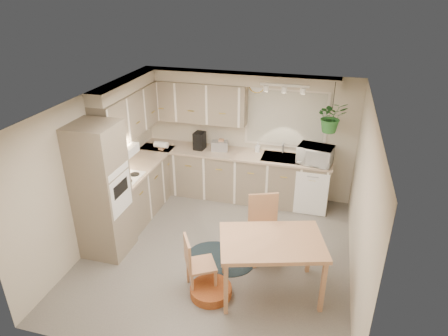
# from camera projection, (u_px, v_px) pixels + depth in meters

# --- Properties ---
(floor) EXTENTS (4.20, 4.20, 0.00)m
(floor) POSITION_uv_depth(u_px,v_px,m) (218.00, 252.00, 6.28)
(floor) COLOR slate
(floor) RESTS_ON ground
(ceiling) EXTENTS (4.20, 4.20, 0.00)m
(ceiling) POSITION_uv_depth(u_px,v_px,m) (216.00, 104.00, 5.24)
(ceiling) COLOR white
(ceiling) RESTS_ON wall_back
(wall_back) EXTENTS (4.00, 0.04, 2.40)m
(wall_back) POSITION_uv_depth(u_px,v_px,m) (248.00, 135.00, 7.59)
(wall_back) COLOR beige
(wall_back) RESTS_ON floor
(wall_front) EXTENTS (4.00, 0.04, 2.40)m
(wall_front) POSITION_uv_depth(u_px,v_px,m) (158.00, 281.00, 3.93)
(wall_front) COLOR beige
(wall_front) RESTS_ON floor
(wall_left) EXTENTS (0.04, 4.20, 2.40)m
(wall_left) POSITION_uv_depth(u_px,v_px,m) (94.00, 169.00, 6.23)
(wall_left) COLOR beige
(wall_left) RESTS_ON floor
(wall_right) EXTENTS (0.04, 4.20, 2.40)m
(wall_right) POSITION_uv_depth(u_px,v_px,m) (362.00, 203.00, 5.29)
(wall_right) COLOR beige
(wall_right) RESTS_ON floor
(base_cab_left) EXTENTS (0.60, 1.85, 0.90)m
(base_cab_left) POSITION_uv_depth(u_px,v_px,m) (141.00, 188.00, 7.25)
(base_cab_left) COLOR gray
(base_cab_left) RESTS_ON floor
(base_cab_back) EXTENTS (3.60, 0.60, 0.90)m
(base_cab_back) POSITION_uv_depth(u_px,v_px,m) (233.00, 176.00, 7.70)
(base_cab_back) COLOR gray
(base_cab_back) RESTS_ON floor
(counter_left) EXTENTS (0.64, 1.89, 0.04)m
(counter_left) POSITION_uv_depth(u_px,v_px,m) (139.00, 165.00, 7.04)
(counter_left) COLOR tan
(counter_left) RESTS_ON base_cab_left
(counter_back) EXTENTS (3.64, 0.64, 0.04)m
(counter_back) POSITION_uv_depth(u_px,v_px,m) (233.00, 154.00, 7.49)
(counter_back) COLOR tan
(counter_back) RESTS_ON base_cab_back
(oven_stack) EXTENTS (0.65, 0.65, 2.10)m
(oven_stack) POSITION_uv_depth(u_px,v_px,m) (101.00, 191.00, 5.89)
(oven_stack) COLOR gray
(oven_stack) RESTS_ON floor
(wall_oven_face) EXTENTS (0.02, 0.56, 0.58)m
(wall_oven_face) POSITION_uv_depth(u_px,v_px,m) (121.00, 194.00, 5.82)
(wall_oven_face) COLOR white
(wall_oven_face) RESTS_ON oven_stack
(upper_cab_left) EXTENTS (0.35, 2.00, 0.75)m
(upper_cab_left) POSITION_uv_depth(u_px,v_px,m) (130.00, 113.00, 6.79)
(upper_cab_left) COLOR gray
(upper_cab_left) RESTS_ON wall_left
(upper_cab_back) EXTENTS (2.00, 0.35, 0.75)m
(upper_cab_back) POSITION_uv_depth(u_px,v_px,m) (194.00, 102.00, 7.40)
(upper_cab_back) COLOR gray
(upper_cab_back) RESTS_ON wall_back
(soffit_left) EXTENTS (0.30, 2.00, 0.20)m
(soffit_left) POSITION_uv_depth(u_px,v_px,m) (126.00, 85.00, 6.59)
(soffit_left) COLOR beige
(soffit_left) RESTS_ON wall_left
(soffit_back) EXTENTS (3.60, 0.30, 0.20)m
(soffit_back) POSITION_uv_depth(u_px,v_px,m) (236.00, 78.00, 7.03)
(soffit_back) COLOR beige
(soffit_back) RESTS_ON wall_back
(cooktop) EXTENTS (0.52, 0.58, 0.02)m
(cooktop) POSITION_uv_depth(u_px,v_px,m) (124.00, 178.00, 6.53)
(cooktop) COLOR white
(cooktop) RESTS_ON counter_left
(range_hood) EXTENTS (0.40, 0.60, 0.14)m
(range_hood) POSITION_uv_depth(u_px,v_px,m) (120.00, 152.00, 6.34)
(range_hood) COLOR white
(range_hood) RESTS_ON upper_cab_left
(window_blinds) EXTENTS (1.40, 0.02, 1.00)m
(window_blinds) POSITION_uv_depth(u_px,v_px,m) (286.00, 118.00, 7.23)
(window_blinds) COLOR beige
(window_blinds) RESTS_ON wall_back
(window_frame) EXTENTS (1.50, 0.02, 1.10)m
(window_frame) POSITION_uv_depth(u_px,v_px,m) (286.00, 118.00, 7.23)
(window_frame) COLOR silver
(window_frame) RESTS_ON wall_back
(sink) EXTENTS (0.70, 0.48, 0.10)m
(sink) POSITION_uv_depth(u_px,v_px,m) (281.00, 159.00, 7.29)
(sink) COLOR #A8AAAF
(sink) RESTS_ON counter_back
(dishwasher_front) EXTENTS (0.58, 0.02, 0.83)m
(dishwasher_front) POSITION_uv_depth(u_px,v_px,m) (311.00, 194.00, 7.09)
(dishwasher_front) COLOR white
(dishwasher_front) RESTS_ON base_cab_back
(track_light_bar) EXTENTS (0.80, 0.04, 0.04)m
(track_light_bar) POSITION_uv_depth(u_px,v_px,m) (285.00, 85.00, 6.46)
(track_light_bar) COLOR white
(track_light_bar) RESTS_ON ceiling
(wall_clock) EXTENTS (0.30, 0.03, 0.30)m
(wall_clock) POSITION_uv_depth(u_px,v_px,m) (257.00, 85.00, 7.11)
(wall_clock) COLOR gold
(wall_clock) RESTS_ON wall_back
(dining_table) EXTENTS (1.54, 1.24, 0.84)m
(dining_table) POSITION_uv_depth(u_px,v_px,m) (270.00, 266.00, 5.33)
(dining_table) COLOR tan
(dining_table) RESTS_ON floor
(chair_left) EXTENTS (0.54, 0.54, 0.84)m
(chair_left) POSITION_uv_depth(u_px,v_px,m) (201.00, 263.00, 5.39)
(chair_left) COLOR tan
(chair_left) RESTS_ON floor
(chair_back) EXTENTS (0.62, 0.62, 1.02)m
(chair_back) POSITION_uv_depth(u_px,v_px,m) (265.00, 231.00, 5.93)
(chair_back) COLOR tan
(chair_back) RESTS_ON floor
(braided_rug) EXTENTS (1.22, 1.03, 0.01)m
(braided_rug) POSITION_uv_depth(u_px,v_px,m) (221.00, 258.00, 6.13)
(braided_rug) COLOR black
(braided_rug) RESTS_ON floor
(pet_bed) EXTENTS (0.64, 0.64, 0.13)m
(pet_bed) POSITION_uv_depth(u_px,v_px,m) (211.00, 291.00, 5.41)
(pet_bed) COLOR #AD6522
(pet_bed) RESTS_ON floor
(microwave) EXTENTS (0.64, 0.43, 0.40)m
(microwave) POSITION_uv_depth(u_px,v_px,m) (315.00, 153.00, 6.96)
(microwave) COLOR white
(microwave) RESTS_ON counter_back
(soap_bottle) EXTENTS (0.10, 0.19, 0.09)m
(soap_bottle) POSITION_uv_depth(u_px,v_px,m) (258.00, 150.00, 7.50)
(soap_bottle) COLOR white
(soap_bottle) RESTS_ON counter_back
(hanging_plant) EXTENTS (0.62, 0.66, 0.42)m
(hanging_plant) POSITION_uv_depth(u_px,v_px,m) (331.00, 120.00, 6.65)
(hanging_plant) COLOR #2B6C2C
(hanging_plant) RESTS_ON ceiling
(coffee_maker) EXTENTS (0.21, 0.25, 0.33)m
(coffee_maker) POSITION_uv_depth(u_px,v_px,m) (200.00, 141.00, 7.57)
(coffee_maker) COLOR black
(coffee_maker) RESTS_ON counter_back
(toaster) EXTENTS (0.34, 0.23, 0.19)m
(toaster) POSITION_uv_depth(u_px,v_px,m) (220.00, 146.00, 7.53)
(toaster) COLOR #A8AAAF
(toaster) RESTS_ON counter_back
(knife_block) EXTENTS (0.11, 0.11, 0.22)m
(knife_block) POSITION_uv_depth(u_px,v_px,m) (221.00, 145.00, 7.54)
(knife_block) COLOR tan
(knife_block) RESTS_ON counter_back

